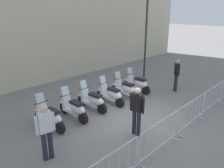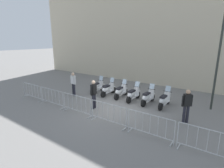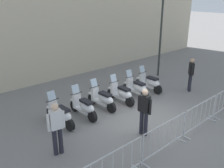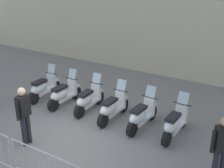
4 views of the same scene
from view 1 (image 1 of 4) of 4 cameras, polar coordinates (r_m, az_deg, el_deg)
The scene contains 14 objects.
ground_plane at distance 8.65m, azimuth 6.60°, elevation -9.70°, with size 120.00×120.00×0.00m, color slate.
motorcycle_0 at distance 8.22m, azimuth -15.99°, elevation -8.38°, with size 0.70×1.71×1.24m.
motorcycle_1 at distance 8.69m, azimuth -9.94°, elevation -6.39°, with size 0.64×1.72×1.24m.
motorcycle_2 at distance 9.35m, azimuth -5.10°, elevation -4.33°, with size 0.69×1.71×1.24m.
motorcycle_3 at distance 9.95m, azimuth -0.21°, elevation -2.81°, with size 0.63×1.72×1.24m.
motorcycle_4 at distance 10.69m, azimuth 3.63°, elevation -1.31°, with size 0.59×1.72×1.24m.
motorcycle_5 at distance 11.50m, azimuth 6.77°, elevation 0.05°, with size 0.63×1.72×1.24m.
barrier_segment_2 at distance 6.80m, azimuth 12.59°, elevation -13.41°, with size 2.06×0.76×1.07m.
barrier_segment_3 at distance 8.54m, azimuth 20.33°, elevation -7.27°, with size 2.06×0.76×1.07m.
barrier_segment_4 at distance 10.44m, azimuth 25.23°, elevation -3.21°, with size 2.06×0.76×1.07m.
street_lamp at distance 13.65m, azimuth 9.12°, elevation 16.27°, with size 0.36×0.36×5.97m.
officer_near_row_end at distance 6.41m, azimuth -17.09°, elevation -11.25°, with size 0.55×0.23×1.73m.
officer_mid_plaza at distance 7.35m, azimuth 6.60°, elevation -6.50°, with size 0.31×0.53×1.73m.
officer_by_barriers at distance 11.94m, azimuth 16.67°, elevation 2.72°, with size 0.40×0.44×1.73m.
Camera 1 is at (-5.28, -5.51, 4.07)m, focal length 34.64 mm.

